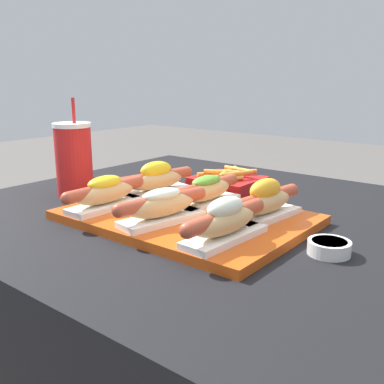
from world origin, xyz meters
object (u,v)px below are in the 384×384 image
fries_basket (228,182)px  hot_dog_3 (156,179)px  hot_dog_4 (206,191)px  hot_dog_1 (162,206)px  hot_dog_0 (105,193)px  sauce_bowl (329,247)px  serving_tray (186,217)px  hot_dog_5 (265,201)px  hot_dog_2 (225,221)px  drink_cup (74,159)px

fries_basket → hot_dog_3: bearing=-110.0°
hot_dog_4 → hot_dog_1: bearing=-88.8°
hot_dog_0 → sauce_bowl: hot_dog_0 is taller
serving_tray → hot_dog_5: (0.14, 0.07, 0.04)m
hot_dog_3 → hot_dog_5: 0.29m
hot_dog_2 → hot_dog_3: hot_dog_3 is taller
hot_dog_4 → drink_cup: (-0.35, -0.07, 0.04)m
hot_dog_4 → sauce_bowl: hot_dog_4 is taller
hot_dog_0 → hot_dog_5: bearing=26.1°
hot_dog_0 → hot_dog_3: size_ratio=1.01×
hot_dog_1 → hot_dog_2: 0.15m
hot_dog_5 → fries_basket: size_ratio=1.29×
drink_cup → hot_dog_5: bearing=8.0°
hot_dog_0 → sauce_bowl: 0.46m
hot_dog_2 → hot_dog_3: 0.34m
serving_tray → fries_basket: size_ratio=2.88×
serving_tray → hot_dog_3: bearing=153.8°
hot_dog_4 → sauce_bowl: 0.30m
hot_dog_1 → drink_cup: 0.36m
hot_dog_3 → fries_basket: hot_dog_3 is taller
serving_tray → hot_dog_0: hot_dog_0 is taller
hot_dog_1 → hot_dog_3: bearing=136.0°
hot_dog_4 → fries_basket: (-0.08, 0.20, -0.03)m
serving_tray → fries_basket: fries_basket is taller
hot_dog_0 → hot_dog_3: hot_dog_3 is taller
hot_dog_0 → fries_basket: hot_dog_0 is taller
hot_dog_0 → hot_dog_1: 0.15m
hot_dog_1 → drink_cup: (-0.35, 0.07, 0.04)m
hot_dog_2 → hot_dog_5: 0.14m
hot_dog_1 → hot_dog_3: size_ratio=1.00×
hot_dog_3 → drink_cup: bearing=-158.9°
hot_dog_2 → hot_dog_4: size_ratio=1.00×
serving_tray → drink_cup: bearing=-179.3°
hot_dog_1 → hot_dog_2: bearing=-2.1°
serving_tray → hot_dog_5: hot_dog_5 is taller
hot_dog_0 → hot_dog_4: bearing=44.4°
serving_tray → hot_dog_3: (-0.15, 0.07, 0.04)m
hot_dog_1 → drink_cup: bearing=168.9°
sauce_bowl → serving_tray: bearing=-177.3°
serving_tray → hot_dog_1: hot_dog_1 is taller
hot_dog_1 → hot_dog_4: size_ratio=0.98×
sauce_bowl → fries_basket: (-0.37, 0.25, 0.01)m
drink_cup → hot_dog_1: bearing=-11.1°
hot_dog_0 → hot_dog_5: 0.33m
hot_dog_2 → hot_dog_5: size_ratio=1.00×
serving_tray → fries_basket: (-0.08, 0.27, 0.01)m
sauce_bowl → drink_cup: (-0.65, -0.02, 0.08)m
serving_tray → hot_dog_4: 0.08m
hot_dog_0 → hot_dog_2: 0.30m
hot_dog_0 → hot_dog_1: (0.15, 0.01, -0.00)m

